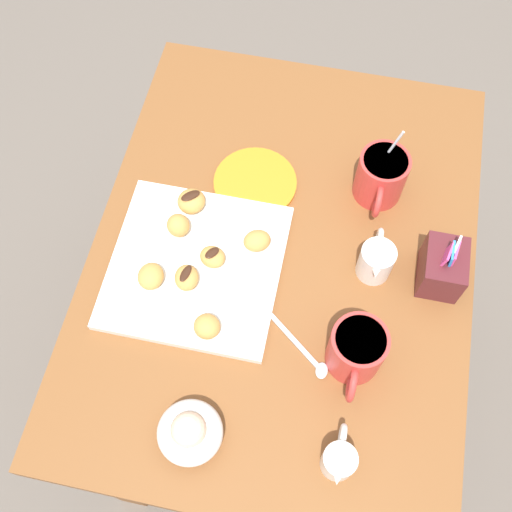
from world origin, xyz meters
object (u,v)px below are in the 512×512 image
object	(u,v)px
coffee_mug_red_right	(356,350)
sugar_caddy	(442,267)
coffee_mug_red_left	(381,176)
beignet_4	(213,257)
beignet_6	(191,201)
ice_cream_bowl	(190,432)
beignet_2	(187,278)
dining_table	(279,288)
beignet_0	(207,326)
cream_pitcher_white	(376,261)
beignet_5	(178,225)
pastry_plate_square	(196,266)
chocolate_sauce_pitcher	(339,460)
saucer_orange_left	(255,183)
beignet_1	(257,241)
beignet_3	(151,276)

from	to	relation	value
coffee_mug_red_right	sugar_caddy	size ratio (longest dim) A/B	1.24
coffee_mug_red_left	beignet_4	bearing A→B (deg)	-51.57
beignet_4	beignet_6	world-z (taller)	beignet_6
ice_cream_bowl	beignet_2	xyz separation A→B (m)	(-0.25, -0.07, -0.00)
dining_table	beignet_0	bearing A→B (deg)	-28.59
dining_table	coffee_mug_red_left	bearing A→B (deg)	137.81
cream_pitcher_white	beignet_6	world-z (taller)	cream_pitcher_white
cream_pitcher_white	beignet_5	xyz separation A→B (m)	(-0.00, -0.35, -0.00)
beignet_6	coffee_mug_red_right	bearing A→B (deg)	55.71
pastry_plate_square	coffee_mug_red_right	world-z (taller)	coffee_mug_red_right
chocolate_sauce_pitcher	saucer_orange_left	bearing A→B (deg)	-154.28
beignet_0	beignet_1	xyz separation A→B (m)	(-0.17, 0.05, -0.00)
cream_pitcher_white	beignet_4	xyz separation A→B (m)	(0.04, -0.28, -0.01)
coffee_mug_red_right	saucer_orange_left	world-z (taller)	coffee_mug_red_right
sugar_caddy	ice_cream_bowl	world-z (taller)	sugar_caddy
ice_cream_bowl	beignet_0	size ratio (longest dim) A/B	2.27
pastry_plate_square	beignet_4	xyz separation A→B (m)	(-0.01, 0.03, 0.02)
coffee_mug_red_right	ice_cream_bowl	xyz separation A→B (m)	(0.17, -0.23, -0.02)
coffee_mug_red_left	sugar_caddy	distance (m)	0.20
beignet_0	beignet_3	bearing A→B (deg)	-120.73
sugar_caddy	beignet_6	size ratio (longest dim) A/B	2.08
saucer_orange_left	beignet_0	bearing A→B (deg)	-3.04
saucer_orange_left	beignet_2	size ratio (longest dim) A/B	3.30
coffee_mug_red_left	coffee_mug_red_right	xyz separation A→B (m)	(0.33, -0.00, 0.00)
beignet_5	beignet_1	bearing A→B (deg)	89.17
sugar_caddy	beignet_1	size ratio (longest dim) A/B	2.19
coffee_mug_red_left	beignet_0	bearing A→B (deg)	-35.80
coffee_mug_red_left	coffee_mug_red_right	bearing A→B (deg)	-0.00
beignet_3	ice_cream_bowl	bearing A→B (deg)	28.69
beignet_0	pastry_plate_square	bearing A→B (deg)	-156.30
sugar_caddy	pastry_plate_square	bearing A→B (deg)	-80.64
beignet_1	coffee_mug_red_left	bearing A→B (deg)	130.21
beignet_6	beignet_3	bearing A→B (deg)	-11.05
coffee_mug_red_right	beignet_0	bearing A→B (deg)	-89.24
coffee_mug_red_right	dining_table	bearing A→B (deg)	-138.66
ice_cream_bowl	beignet_0	xyz separation A→B (m)	(-0.17, -0.01, 0.00)
coffee_mug_red_right	beignet_5	size ratio (longest dim) A/B	3.08
coffee_mug_red_left	dining_table	bearing A→B (deg)	-42.19
coffee_mug_red_left	beignet_3	size ratio (longest dim) A/B	3.08
coffee_mug_red_left	beignet_1	distance (m)	0.26
ice_cream_bowl	beignet_1	bearing A→B (deg)	174.44
beignet_1	ice_cream_bowl	bearing A→B (deg)	-5.56
cream_pitcher_white	ice_cream_bowl	xyz separation A→B (m)	(0.34, -0.24, -0.01)
beignet_5	beignet_4	bearing A→B (deg)	57.24
beignet_0	beignet_2	size ratio (longest dim) A/B	0.94
dining_table	sugar_caddy	size ratio (longest dim) A/B	8.51
beignet_0	beignet_4	world-z (taller)	beignet_0
coffee_mug_red_left	saucer_orange_left	bearing A→B (deg)	-82.42
pastry_plate_square	beignet_1	size ratio (longest dim) A/B	6.10
beignet_5	beignet_2	bearing A→B (deg)	22.47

